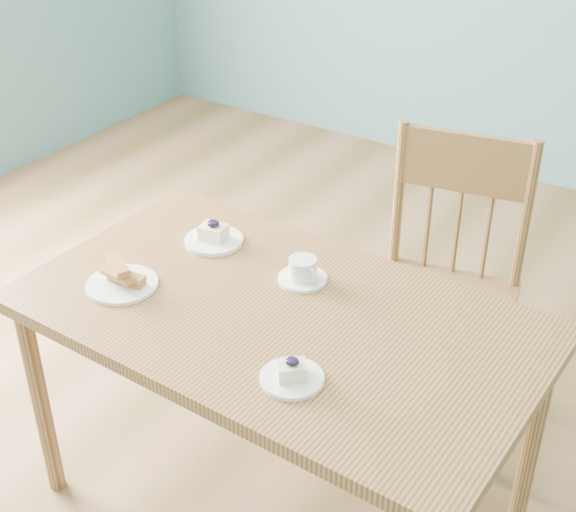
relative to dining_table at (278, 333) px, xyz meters
The scene contains 7 objects.
room 0.72m from the dining_table, 113.38° to the left, with size 5.01×5.01×2.71m.
dining_table is the anchor object (origin of this frame).
dining_chair 0.69m from the dining_table, 72.96° to the left, with size 0.52×0.50×0.98m.
cheesecake_plate_near 0.29m from the dining_table, 49.52° to the right, with size 0.15×0.15×0.06m.
cheesecake_plate_far 0.41m from the dining_table, 151.83° to the left, with size 0.17×0.17×0.07m.
coffee_cup 0.19m from the dining_table, 97.76° to the left, with size 0.13×0.13×0.07m.
biscotti_plate 0.45m from the dining_table, 162.15° to the right, with size 0.19×0.19×0.08m.
Camera 1 is at (1.00, -1.54, 1.91)m, focal length 50.00 mm.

